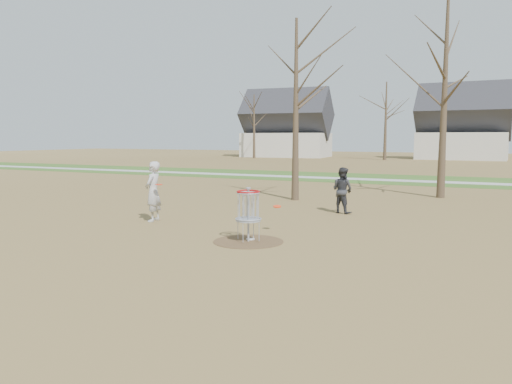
% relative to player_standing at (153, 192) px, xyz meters
% --- Properties ---
extents(ground, '(160.00, 160.00, 0.00)m').
position_rel_player_standing_xyz_m(ground, '(4.08, -1.48, -0.95)').
color(ground, brown).
rests_on(ground, ground).
extents(green_band, '(160.00, 8.00, 0.01)m').
position_rel_player_standing_xyz_m(green_band, '(4.08, 19.52, -0.94)').
color(green_band, '#2D5119').
rests_on(green_band, ground).
extents(footpath, '(160.00, 1.50, 0.01)m').
position_rel_player_standing_xyz_m(footpath, '(4.08, 18.52, -0.93)').
color(footpath, '#9E9E99').
rests_on(footpath, green_band).
extents(dirt_circle, '(1.80, 1.80, 0.01)m').
position_rel_player_standing_xyz_m(dirt_circle, '(4.08, -1.48, -0.94)').
color(dirt_circle, '#47331E').
rests_on(dirt_circle, ground).
extents(player_standing, '(0.57, 0.76, 1.89)m').
position_rel_player_standing_xyz_m(player_standing, '(0.00, 0.00, 0.00)').
color(player_standing, '#B8B8B8').
rests_on(player_standing, ground).
extents(player_throwing, '(0.94, 0.84, 1.61)m').
position_rel_player_standing_xyz_m(player_throwing, '(4.90, 4.27, -0.14)').
color(player_throwing, '#2D2E32').
rests_on(player_throwing, ground).
extents(disc_grounded, '(0.22, 0.22, 0.02)m').
position_rel_player_standing_xyz_m(disc_grounded, '(4.03, -1.26, -0.93)').
color(disc_grounded, silver).
rests_on(disc_grounded, dirt_circle).
extents(discs_in_play, '(4.11, 0.42, 0.52)m').
position_rel_player_standing_xyz_m(discs_in_play, '(2.38, -0.07, 0.00)').
color(discs_in_play, '#FF350D').
rests_on(discs_in_play, ground).
extents(disc_golf_basket, '(0.64, 0.64, 1.35)m').
position_rel_player_standing_xyz_m(disc_golf_basket, '(4.08, -1.48, -0.03)').
color(disc_golf_basket, '#9EA3AD').
rests_on(disc_golf_basket, ground).
extents(bare_trees, '(52.62, 44.98, 9.00)m').
position_rel_player_standing_xyz_m(bare_trees, '(5.85, 34.31, 4.40)').
color(bare_trees, '#382B1E').
rests_on(bare_trees, ground).
extents(houses_row, '(56.51, 10.01, 7.26)m').
position_rel_player_standing_xyz_m(houses_row, '(8.39, 51.08, 2.58)').
color(houses_row, silver).
rests_on(houses_row, ground).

